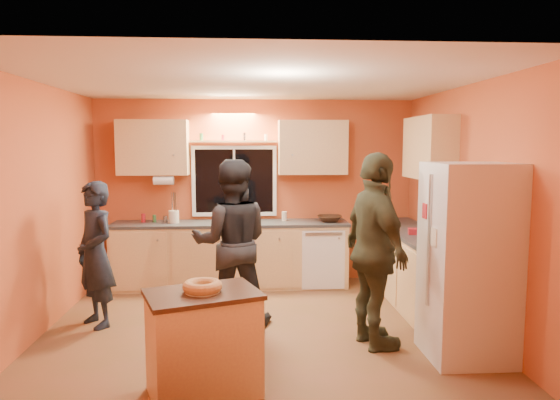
{
  "coord_description": "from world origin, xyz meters",
  "views": [
    {
      "loc": [
        -0.11,
        -5.13,
        1.95
      ],
      "look_at": [
        0.25,
        0.4,
        1.35
      ],
      "focal_mm": 32.0,
      "sensor_mm": 36.0,
      "label": 1
    }
  ],
  "objects": [
    {
      "name": "right_counter",
      "position": [
        1.95,
        0.5,
        0.45
      ],
      "size": [
        0.62,
        1.84,
        0.9
      ],
      "color": "#E0BC75",
      "rests_on": "ground"
    },
    {
      "name": "potted_plant",
      "position": [
        1.93,
        -0.3,
        1.06
      ],
      "size": [
        0.36,
        0.33,
        0.33
      ],
      "primitive_type": "imported",
      "rotation": [
        0.0,
        0.0,
        0.29
      ],
      "color": "gray",
      "rests_on": "right_counter"
    },
    {
      "name": "ground",
      "position": [
        0.0,
        0.0,
        0.0
      ],
      "size": [
        4.5,
        4.5,
        0.0
      ],
      "primitive_type": "plane",
      "color": "brown",
      "rests_on": "ground"
    },
    {
      "name": "mixing_bowl",
      "position": [
        1.02,
        1.67,
        0.94
      ],
      "size": [
        0.38,
        0.38,
        0.08
      ],
      "primitive_type": "imported",
      "rotation": [
        0.0,
        0.0,
        -0.11
      ],
      "color": "black",
      "rests_on": "back_counter"
    },
    {
      "name": "utensil_crock",
      "position": [
        -1.12,
        1.69,
        0.99
      ],
      "size": [
        0.14,
        0.14,
        0.17
      ],
      "primitive_type": "cylinder",
      "color": "beige",
      "rests_on": "back_counter"
    },
    {
      "name": "person_right",
      "position": [
        1.11,
        -0.51,
        0.95
      ],
      "size": [
        0.68,
        1.18,
        1.89
      ],
      "primitive_type": "imported",
      "rotation": [
        0.0,
        0.0,
        1.77
      ],
      "color": "#2F321F",
      "rests_on": "ground"
    },
    {
      "name": "back_counter",
      "position": [
        0.01,
        1.7,
        0.45
      ],
      "size": [
        4.23,
        0.62,
        0.9
      ],
      "color": "#E0BC75",
      "rests_on": "ground"
    },
    {
      "name": "room_shell",
      "position": [
        0.12,
        0.41,
        1.62
      ],
      "size": [
        4.54,
        4.04,
        2.61
      ],
      "color": "#BF5731",
      "rests_on": "ground"
    },
    {
      "name": "refrigerator",
      "position": [
        1.89,
        -0.8,
        0.9
      ],
      "size": [
        0.72,
        0.7,
        1.8
      ],
      "primitive_type": "cube",
      "color": "silver",
      "rests_on": "ground"
    },
    {
      "name": "bundt_pastry",
      "position": [
        -0.47,
        -1.34,
        0.87
      ],
      "size": [
        0.31,
        0.31,
        0.09
      ],
      "primitive_type": "torus",
      "color": "#B37C49",
      "rests_on": "island"
    },
    {
      "name": "red_box",
      "position": [
        1.88,
        0.61,
        0.94
      ],
      "size": [
        0.18,
        0.15,
        0.07
      ],
      "primitive_type": "cube",
      "rotation": [
        0.0,
        0.0,
        -0.23
      ],
      "color": "#A81923",
      "rests_on": "right_counter"
    },
    {
      "name": "island",
      "position": [
        -0.47,
        -1.34,
        0.42
      ],
      "size": [
        1.0,
        0.83,
        0.82
      ],
      "rotation": [
        0.0,
        0.0,
        0.35
      ],
      "color": "#E0BC75",
      "rests_on": "ground"
    },
    {
      "name": "person_left",
      "position": [
        -1.75,
        0.26,
        0.79
      ],
      "size": [
        0.67,
        0.68,
        1.58
      ],
      "primitive_type": "imported",
      "rotation": [
        0.0,
        0.0,
        -0.83
      ],
      "color": "black",
      "rests_on": "ground"
    },
    {
      "name": "person_center",
      "position": [
        -0.29,
        0.23,
        0.9
      ],
      "size": [
        0.89,
        0.7,
        1.81
      ],
      "primitive_type": "imported",
      "rotation": [
        0.0,
        0.0,
        3.16
      ],
      "color": "black",
      "rests_on": "ground"
    }
  ]
}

